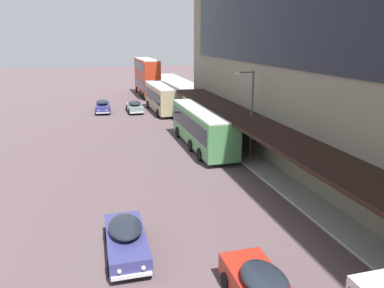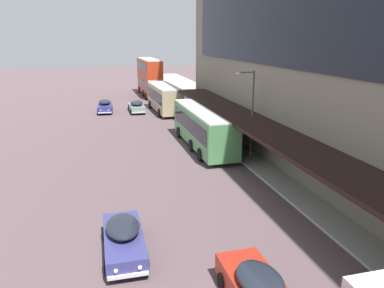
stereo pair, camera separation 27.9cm
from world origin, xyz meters
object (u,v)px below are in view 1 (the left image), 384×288
Objects in this scene: sedan_second_mid at (135,106)px; sedan_second_near at (126,238)px; transit_bus_kerbside_far at (162,97)px; sedan_trailing_near at (262,288)px; transit_bus_kerbside_rear at (202,126)px; transit_bus_kerbside_front at (147,76)px; street_lamp at (250,108)px; sedan_oncoming_rear at (103,106)px.

sedan_second_mid is 1.01× the size of sedan_second_near.
transit_bus_kerbside_far reaches higher than sedan_second_near.
sedan_second_mid is 1.08× the size of sedan_trailing_near.
transit_bus_kerbside_rear reaches higher than sedan_trailing_near.
transit_bus_kerbside_front is 35.07m from street_lamp.
sedan_trailing_near is at bearing -111.66° from street_lamp.
sedan_oncoming_rear is (-7.72, 18.48, -1.15)m from transit_bus_kerbside_rear.
transit_bus_kerbside_rear is 20.13m from sedan_trailing_near.
transit_bus_kerbside_rear is 1.71× the size of street_lamp.
transit_bus_kerbside_front is 1.17× the size of transit_bus_kerbside_far.
transit_bus_kerbside_front is 14.81m from sedan_oncoming_rear.
sedan_oncoming_rear is 33.50m from sedan_second_near.
transit_bus_kerbside_rear is 2.64× the size of sedan_trailing_near.
street_lamp is at bearing -65.44° from sedan_oncoming_rear.
transit_bus_kerbside_far reaches higher than sedan_oncoming_rear.
street_lamp is (2.88, -20.57, 2.11)m from transit_bus_kerbside_far.
transit_bus_kerbside_front is 46.71m from sedan_second_near.
transit_bus_kerbside_front is at bearing 90.26° from transit_bus_kerbside_rear.
transit_bus_kerbside_rear is at bearing 79.35° from sedan_trailing_near.
transit_bus_kerbside_front is 31.00m from transit_bus_kerbside_rear.
sedan_oncoming_rear reaches higher than sedan_second_mid.
sedan_second_mid is at bearing -15.78° from sedan_oncoming_rear.
sedan_oncoming_rear is at bearing 89.57° from sedan_second_near.
sedan_oncoming_rear is (-3.90, 1.10, 0.04)m from sedan_second_mid.
transit_bus_kerbside_front is at bearing 89.24° from transit_bus_kerbside_far.
transit_bus_kerbside_rear is at bearing -88.87° from transit_bus_kerbside_far.
transit_bus_kerbside_far is (-0.19, -14.39, -1.23)m from transit_bus_kerbside_front.
sedan_second_near is (-7.64, -31.60, -1.22)m from transit_bus_kerbside_far.
street_lamp is at bearing -82.04° from transit_bus_kerbside_far.
sedan_oncoming_rear is at bearing 95.98° from sedan_trailing_near.
transit_bus_kerbside_far is 2.11× the size of sedan_second_near.
transit_bus_kerbside_rear is 17.83m from sedan_second_mid.
street_lamp is (2.69, -34.96, 0.88)m from transit_bus_kerbside_front.
sedan_trailing_near reaches higher than sedan_second_mid.
transit_bus_kerbside_far is 3.78m from sedan_second_mid.
transit_bus_kerbside_rear reaches higher than sedan_second_mid.
transit_bus_kerbside_rear is at bearing -89.74° from transit_bus_kerbside_front.
transit_bus_kerbside_far is 1.98× the size of sedan_oncoming_rear.
sedan_second_mid is at bearing 102.39° from transit_bus_kerbside_rear.
sedan_trailing_near is (-3.58, -50.73, -2.41)m from transit_bus_kerbside_front.
transit_bus_kerbside_far is at bearing 84.68° from sedan_trailing_near.
sedan_second_near is 15.60m from street_lamp.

